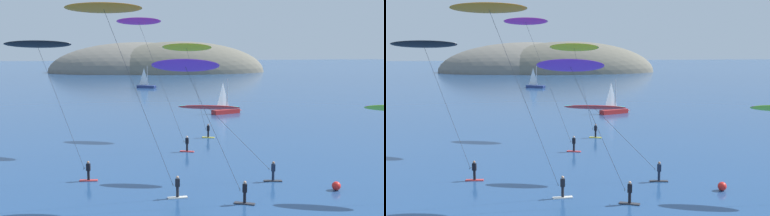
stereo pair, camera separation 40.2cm
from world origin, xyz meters
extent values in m
ellipsoid|color=slate|center=(1.99, 172.42, 0.00)|extent=(71.42, 36.29, 23.69)
ellipsoid|color=#6B6656|center=(17.75, 166.88, 0.00)|extent=(67.93, 30.71, 24.25)
cube|color=#B22323|center=(11.64, 54.68, 0.35)|extent=(4.97, 3.17, 0.70)
cone|color=#B22323|center=(13.85, 55.62, 0.35)|extent=(2.25, 1.46, 0.67)
cylinder|color=#B2B2B7|center=(11.91, 54.80, 3.20)|extent=(0.12, 0.12, 5.00)
pyramid|color=white|center=(11.09, 54.45, 3.03)|extent=(1.69, 0.78, 4.25)
cylinder|color=#A5A5AD|center=(11.09, 54.45, 0.95)|extent=(1.69, 0.78, 0.08)
cube|color=navy|center=(1.10, 101.99, 0.35)|extent=(4.93, 3.37, 0.70)
cone|color=navy|center=(3.26, 100.94, 0.35)|extent=(2.23, 1.55, 0.67)
cylinder|color=#B2B2B7|center=(1.37, 101.86, 3.20)|extent=(0.12, 0.12, 5.00)
pyramid|color=white|center=(0.56, 102.25, 3.03)|extent=(1.65, 0.86, 4.25)
cylinder|color=#A5A5AD|center=(0.56, 102.25, 0.95)|extent=(1.65, 0.86, 0.08)
cube|color=silver|center=(-1.28, 12.62, 0.04)|extent=(1.53, 0.52, 0.08)
cylinder|color=black|center=(-1.28, 12.62, 0.48)|extent=(0.22, 0.22, 0.80)
cube|color=black|center=(-1.28, 12.62, 1.18)|extent=(0.34, 0.20, 0.60)
sphere|color=tan|center=(-1.28, 12.62, 1.60)|extent=(0.22, 0.22, 0.22)
cylinder|color=black|center=(-1.63, 12.62, 1.06)|extent=(0.04, 0.55, 0.04)
ellipsoid|color=orange|center=(-6.40, 12.64, 13.94)|extent=(5.38, 1.60, 0.82)
cylinder|color=#0F7FE5|center=(-6.40, 12.64, 13.99)|extent=(5.10, 0.18, 0.16)
cylinder|color=#333338|center=(-4.01, 12.63, 7.45)|extent=(4.79, 0.04, 12.79)
cube|color=yellow|center=(5.14, 35.06, 0.04)|extent=(1.54, 0.92, 0.08)
cylinder|color=black|center=(5.14, 35.06, 0.48)|extent=(0.22, 0.22, 0.80)
cube|color=black|center=(5.14, 35.06, 1.18)|extent=(0.39, 0.31, 0.60)
sphere|color=#9E7051|center=(5.14, 35.06, 1.60)|extent=(0.22, 0.22, 0.22)
cylinder|color=black|center=(4.81, 35.18, 1.06)|extent=(0.23, 0.53, 0.04)
ellipsoid|color=yellow|center=(2.62, 36.01, 11.00)|extent=(6.26, 3.57, 1.11)
cylinder|color=#1432E0|center=(2.62, 36.01, 11.05)|extent=(5.50, 2.20, 0.16)
cylinder|color=#333338|center=(3.71, 35.59, 5.98)|extent=(2.22, 0.86, 9.85)
cube|color=#2D2D33|center=(7.17, 15.82, 0.04)|extent=(1.55, 0.64, 0.08)
cylinder|color=#192338|center=(7.17, 15.82, 0.48)|extent=(0.22, 0.22, 0.80)
cube|color=#192338|center=(7.17, 15.82, 1.18)|extent=(0.38, 0.29, 0.60)
sphere|color=#9E7051|center=(7.17, 15.82, 1.60)|extent=(0.22, 0.22, 0.22)
cylinder|color=black|center=(6.83, 15.92, 1.06)|extent=(0.19, 0.54, 0.04)
ellipsoid|color=red|center=(1.94, 17.30, 6.18)|extent=(5.33, 2.52, 0.62)
cylinder|color=#23D6DB|center=(1.94, 17.30, 6.23)|extent=(4.81, 1.51, 0.16)
cylinder|color=#333338|center=(4.39, 16.61, 3.57)|extent=(4.91, 1.42, 5.04)
cube|color=red|center=(-8.16, 18.21, 0.04)|extent=(1.53, 0.54, 0.08)
cylinder|color=black|center=(-8.16, 18.21, 0.48)|extent=(0.22, 0.22, 0.80)
cube|color=black|center=(-8.16, 18.21, 1.18)|extent=(0.38, 0.28, 0.60)
sphere|color=#9E7051|center=(-8.16, 18.21, 1.60)|extent=(0.22, 0.22, 0.22)
cylinder|color=black|center=(-8.50, 18.30, 1.06)|extent=(0.18, 0.54, 0.04)
ellipsoid|color=black|center=(-12.05, 19.27, 11.42)|extent=(5.94, 2.67, 0.77)
cylinder|color=white|center=(-12.05, 19.27, 11.47)|extent=(5.39, 1.61, 0.16)
cylinder|color=#333338|center=(-10.27, 18.79, 6.19)|extent=(3.58, 1.00, 10.27)
cube|color=red|center=(1.53, 27.84, 0.04)|extent=(1.55, 0.90, 0.08)
cylinder|color=black|center=(1.53, 27.84, 0.48)|extent=(0.22, 0.22, 0.80)
cube|color=black|center=(1.53, 27.84, 1.18)|extent=(0.39, 0.32, 0.60)
sphere|color=beige|center=(1.53, 27.84, 1.60)|extent=(0.22, 0.22, 0.22)
cylinder|color=black|center=(1.21, 27.98, 1.06)|extent=(0.26, 0.52, 0.04)
ellipsoid|color=#D62D9E|center=(-3.35, 30.02, 13.80)|extent=(5.13, 3.22, 0.89)
cylinder|color=#28D160|center=(-3.35, 30.02, 13.85)|extent=(4.45, 2.10, 0.16)
cylinder|color=#333338|center=(-1.07, 29.00, 7.38)|extent=(4.60, 2.07, 12.65)
cube|color=#2D2D33|center=(3.35, 10.59, 0.04)|extent=(1.53, 0.98, 0.08)
cylinder|color=black|center=(3.35, 10.59, 0.48)|extent=(0.22, 0.22, 0.80)
cube|color=black|center=(3.35, 10.59, 1.18)|extent=(0.38, 0.28, 0.60)
sphere|color=tan|center=(3.35, 10.59, 1.60)|extent=(0.22, 0.22, 0.22)
cylinder|color=black|center=(3.01, 10.67, 1.06)|extent=(0.17, 0.54, 0.04)
ellipsoid|color=purple|center=(-0.81, 11.61, 9.95)|extent=(5.03, 2.58, 1.10)
cylinder|color=#7ACC42|center=(-0.81, 11.61, 10.00)|extent=(4.48, 1.25, 0.16)
cylinder|color=#333338|center=(1.10, 11.14, 5.46)|extent=(3.85, 0.97, 8.80)
sphere|color=red|center=(11.33, 12.72, 0.35)|extent=(0.70, 0.70, 0.70)
camera|label=1|loc=(-5.29, -21.90, 11.51)|focal=45.00mm
camera|label=2|loc=(-4.89, -21.96, 11.51)|focal=45.00mm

